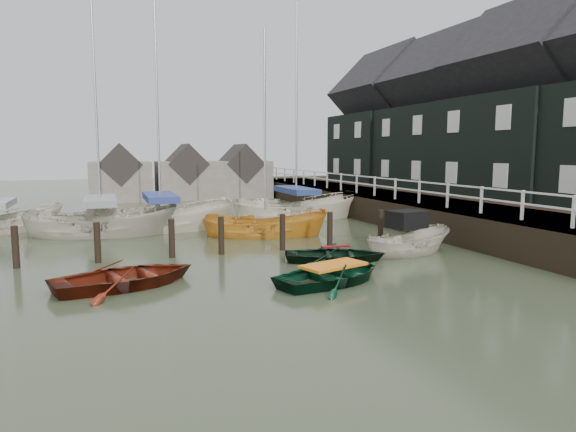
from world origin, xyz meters
name	(u,v)px	position (x,y,z in m)	size (l,w,h in m)	color
ground	(278,269)	(0.00, 0.00, 0.00)	(120.00, 120.00, 0.00)	#2D3521
pier	(380,206)	(9.48, 10.00, 0.71)	(3.04, 32.00, 2.70)	black
land_strip	(460,214)	(15.00, 10.00, 0.00)	(14.00, 38.00, 1.50)	black
quay_houses	(479,118)	(14.99, 8.66, 5.68)	(6.52, 28.14, 10.01)	black
mooring_pilings	(224,241)	(-1.11, 3.00, 0.50)	(13.72, 0.22, 1.80)	black
far_sheds	(184,176)	(0.83, 26.00, 1.86)	(14.00, 4.08, 4.39)	#665B51
rowboat_red	(127,286)	(-4.71, -0.56, 0.00)	(2.89, 4.04, 0.84)	#5B1A0D
rowboat_green	(333,283)	(0.96, -2.19, 0.00)	(2.65, 3.71, 0.77)	black
rowboat_dkgreen	(335,261)	(2.26, 0.45, 0.00)	(2.49, 3.48, 0.72)	black
motorboat	(408,251)	(5.41, 0.76, 0.11)	(4.16, 2.30, 2.35)	#BCB5A0
sailboat_a	(102,234)	(-5.39, 9.19, 0.06)	(7.19, 3.90, 11.75)	#BBB5A0
sailboat_b	(161,229)	(-2.68, 9.72, 0.06)	(7.15, 3.07, 12.26)	silver
sailboat_c	(265,235)	(1.60, 6.51, 0.02)	(6.01, 3.73, 10.16)	orange
sailboat_d	(296,218)	(4.94, 11.38, 0.06)	(7.37, 3.49, 13.09)	beige
sailboat_e	(0,231)	(-9.92, 11.62, 0.06)	(6.28, 4.37, 10.10)	beige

